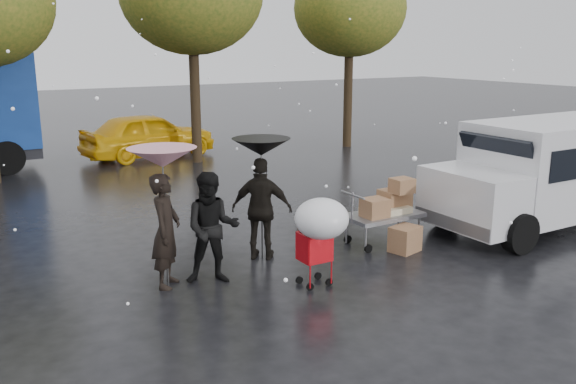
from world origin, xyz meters
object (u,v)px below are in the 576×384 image
person_black (262,209)px  person_pink (166,231)px  shopping_cart (320,223)px  white_van (544,172)px  yellow_taxi (149,135)px  vendor_cart (387,206)px

person_black → person_pink: bearing=48.6°
shopping_cart → white_van: 5.89m
shopping_cart → white_van: bearing=4.3°
person_black → shopping_cart: person_black is taller
white_van → person_black: bearing=168.4°
white_van → yellow_taxi: white_van is taller
shopping_cart → person_black: bearing=94.1°
shopping_cart → person_pink: bearing=146.6°
shopping_cart → yellow_taxi: bearing=83.7°
person_pink → person_black: size_ratio=1.00×
person_black → white_van: 6.12m
person_pink → person_black: person_black is taller
person_pink → shopping_cart: 2.41m
vendor_cart → white_van: size_ratio=0.31×
person_pink → vendor_cart: bearing=-54.8°
shopping_cart → white_van: size_ratio=0.30×
person_black → vendor_cart: (2.50, -0.43, -0.19)m
person_black → vendor_cart: bearing=-151.5°
vendor_cart → white_van: 3.61m
white_van → shopping_cart: bearing=-175.7°
yellow_taxi → white_van: bearing=-167.6°
yellow_taxi → person_pink: bearing=154.7°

